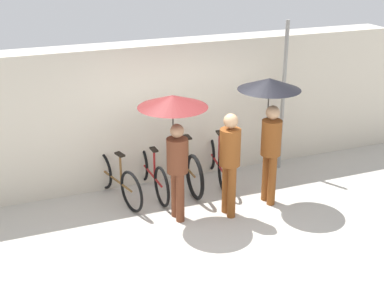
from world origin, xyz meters
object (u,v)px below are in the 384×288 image
Objects in this scene: parked_bicycle_1 at (151,173)px; pedestrian_leading at (174,122)px; parked_bicycle_0 at (116,179)px; parked_bicycle_3 at (216,161)px; pedestrian_trailing at (270,107)px; parked_bicycle_2 at (184,164)px; pedestrian_center at (230,157)px.

pedestrian_leading is (0.10, -0.93, 1.20)m from parked_bicycle_1.
parked_bicycle_0 is 0.85× the size of pedestrian_leading.
parked_bicycle_0 is at bearing 124.28° from pedestrian_leading.
parked_bicycle_1 is (0.61, 0.04, -0.01)m from parked_bicycle_0.
parked_bicycle_3 is at bearing -89.39° from parked_bicycle_1.
parked_bicycle_3 is 1.66m from pedestrian_trailing.
parked_bicycle_0 is at bearing 155.01° from pedestrian_trailing.
parked_bicycle_1 is 0.61m from parked_bicycle_2.
pedestrian_leading is 1.17× the size of pedestrian_center.
pedestrian_trailing reaches higher than parked_bicycle_0.
pedestrian_leading reaches higher than pedestrian_center.
parked_bicycle_0 is 1.65m from pedestrian_leading.
pedestrian_trailing is at bearing -132.57° from parked_bicycle_2.
pedestrian_center reaches higher than parked_bicycle_2.
parked_bicycle_1 is 0.85× the size of pedestrian_trailing.
parked_bicycle_2 is 1.89m from pedestrian_trailing.
parked_bicycle_1 is at bearing 94.87° from parked_bicycle_2.
pedestrian_center is at bearing -144.54° from parked_bicycle_1.
pedestrian_leading reaches higher than parked_bicycle_1.
pedestrian_center is (0.79, -0.27, -0.58)m from pedestrian_leading.
parked_bicycle_0 is 1.23m from parked_bicycle_2.
parked_bicycle_0 reaches higher than parked_bicycle_3.
pedestrian_leading is (0.71, -0.90, 1.19)m from parked_bicycle_0.
pedestrian_leading is at bearing 158.35° from pedestrian_center.
pedestrian_leading is at bearing -175.05° from parked_bicycle_1.
parked_bicycle_0 is at bearing 139.20° from pedestrian_center.
pedestrian_leading is at bearing -155.32° from parked_bicycle_0.
pedestrian_center is at bearing -166.45° from pedestrian_trailing.
parked_bicycle_2 is 1.09× the size of pedestrian_center.
pedestrian_trailing is (1.66, -0.97, 1.25)m from parked_bicycle_1.
pedestrian_leading is (-0.52, -0.97, 1.16)m from parked_bicycle_2.
parked_bicycle_1 is 1.22m from parked_bicycle_3.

